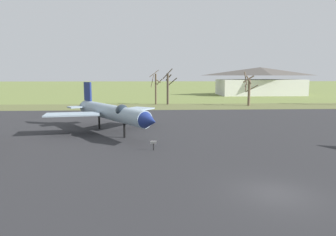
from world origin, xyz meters
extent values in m
plane|color=olive|center=(0.00, 0.00, 0.00)|extent=(600.00, 600.00, 0.00)
cube|color=#28282B|center=(0.00, 15.27, 0.03)|extent=(89.09, 50.89, 0.05)
cube|color=brown|center=(0.00, 46.71, 0.03)|extent=(149.09, 12.00, 0.06)
cylinder|color=#8EA3B2|center=(-11.39, 18.26, 2.41)|extent=(9.37, 13.11, 1.68)
cone|color=navy|center=(-6.93, 11.43, 2.41)|extent=(2.26, 2.32, 1.55)
cylinder|color=black|center=(-15.55, 24.64, 2.41)|extent=(1.49, 1.42, 1.18)
ellipsoid|color=#19232D|center=(-9.90, 15.97, 2.87)|extent=(1.31, 2.47, 1.23)
cube|color=#8EA3B2|center=(-15.41, 17.63, 2.28)|extent=(6.13, 3.75, 0.16)
cube|color=#8EA3B2|center=(-9.19, 21.69, 2.28)|extent=(5.53, 6.38, 0.16)
cube|color=navy|center=(-14.97, 23.75, 4.44)|extent=(1.31, 1.85, 2.38)
cube|color=#8EA3B2|center=(-16.13, 22.92, 2.53)|extent=(2.67, 2.50, 0.16)
cube|color=#8EA3B2|center=(-13.75, 24.48, 2.53)|extent=(2.67, 2.50, 0.16)
cylinder|color=black|center=(-9.64, 15.58, 0.78)|extent=(0.22, 0.22, 1.57)
cylinder|color=black|center=(-13.14, 20.94, 0.78)|extent=(0.22, 0.22, 1.57)
cylinder|color=black|center=(-6.65, 10.05, 0.31)|extent=(0.08, 0.08, 0.62)
cube|color=white|center=(-6.65, 10.05, 0.75)|extent=(0.56, 0.23, 0.29)
cylinder|color=brown|center=(-5.94, 51.55, 3.40)|extent=(0.37, 0.37, 6.81)
cylinder|color=brown|center=(-5.19, 52.25, 4.91)|extent=(1.57, 1.68, 1.63)
cylinder|color=brown|center=(-5.45, 50.99, 5.25)|extent=(1.33, 1.19, 0.95)
cylinder|color=brown|center=(-6.68, 51.85, 5.19)|extent=(0.76, 1.63, 2.77)
cylinder|color=brown|center=(-6.28, 52.56, 6.85)|extent=(2.13, 0.84, 1.64)
cylinder|color=#42382D|center=(-3.32, 51.30, 3.45)|extent=(0.47, 0.47, 6.89)
cylinder|color=#42382D|center=(-3.09, 51.87, 5.99)|extent=(1.40, 0.77, 1.45)
cylinder|color=#42382D|center=(-3.28, 52.35, 6.80)|extent=(2.25, 0.31, 2.34)
cylinder|color=#42382D|center=(-2.21, 52.19, 5.05)|extent=(2.00, 2.43, 1.86)
cylinder|color=brown|center=(13.70, 47.72, 2.77)|extent=(0.54, 0.54, 5.54)
cylinder|color=brown|center=(14.58, 48.77, 3.63)|extent=(2.31, 1.97, 1.73)
cylinder|color=brown|center=(13.41, 47.31, 5.53)|extent=(1.15, 0.93, 1.84)
cylinder|color=brown|center=(12.97, 47.91, 3.92)|extent=(0.67, 1.67, 1.28)
cylinder|color=brown|center=(12.87, 47.68, 5.82)|extent=(0.31, 1.88, 2.80)
cylinder|color=brown|center=(13.84, 48.80, 5.66)|extent=(2.34, 0.57, 1.63)
cube|color=silver|center=(28.46, 83.00, 2.53)|extent=(26.48, 13.72, 5.05)
pyramid|color=#4C4742|center=(28.46, 83.00, 7.70)|extent=(27.81, 14.40, 2.65)
camera|label=1|loc=(-6.73, -15.74, 6.52)|focal=32.61mm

